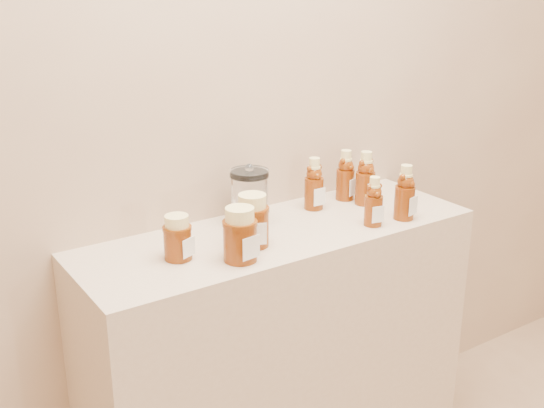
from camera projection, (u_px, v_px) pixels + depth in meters
wall_back at (241, 66)px, 1.98m from camera, size 3.50×0.02×2.70m
display_table at (279, 365)px, 2.12m from camera, size 1.20×0.40×0.90m
bear_bottle_back_left at (314, 180)px, 2.12m from camera, size 0.07×0.07×0.19m
bear_bottle_back_mid at (346, 172)px, 2.20m from camera, size 0.08×0.08×0.19m
bear_bottle_back_right at (366, 175)px, 2.16m from camera, size 0.07×0.07×0.20m
bear_bottle_front_left at (374, 198)px, 1.99m from camera, size 0.07×0.07×0.17m
bear_bottle_front_right at (405, 189)px, 2.03m from camera, size 0.08×0.08×0.19m
honey_jar_left at (177, 237)px, 1.77m from camera, size 0.10×0.10×0.12m
honey_jar_back at (252, 220)px, 1.85m from camera, size 0.12×0.12×0.15m
honey_jar_front at (240, 234)px, 1.75m from camera, size 0.10×0.10×0.15m
glass_canister at (250, 194)px, 2.00m from camera, size 0.15×0.15×0.18m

